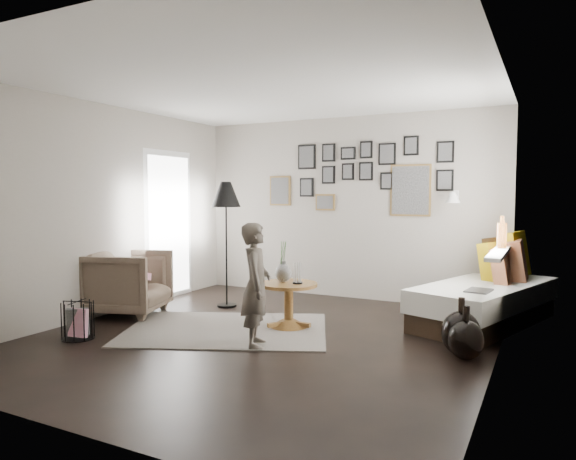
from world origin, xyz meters
The scene contains 23 objects.
ground centered at (0.00, 0.00, 0.00)m, with size 4.80×4.80×0.00m, color black.
wall_back centered at (0.00, 2.40, 1.30)m, with size 4.50×4.50×0.00m, color gray.
wall_front centered at (0.00, -2.40, 1.30)m, with size 4.50×4.50×0.00m, color gray.
wall_left centered at (-2.25, 0.00, 1.30)m, with size 4.80×4.80×0.00m, color gray.
wall_right centered at (2.25, 0.00, 1.30)m, with size 4.80×4.80×0.00m, color gray.
ceiling centered at (0.00, 0.00, 2.60)m, with size 4.80×4.80×0.00m, color white.
door_left centered at (-2.23, 1.20, 1.05)m, with size 0.00×2.14×2.14m.
window_right centered at (2.18, 1.34, 0.93)m, with size 0.15×1.32×1.30m.
gallery_wall centered at (0.29, 2.38, 1.74)m, with size 2.74×0.03×1.08m.
wall_sconce centered at (1.55, 2.13, 1.46)m, with size 0.18×0.36×0.16m.
rug centered at (-0.51, 0.09, 0.01)m, with size 2.18×1.53×0.01m, color #BDB4A6.
pedestal_table centered at (0.06, 0.50, 0.23)m, with size 0.65×0.65×0.51m.
vase centered at (-0.02, 0.52, 0.65)m, with size 0.18×0.18×0.46m.
candles centered at (0.17, 0.50, 0.62)m, with size 0.11×0.11×0.24m.
daybed centered at (2.00, 1.76, 0.33)m, with size 1.52×2.26×1.03m.
magazine_on_daybed centered at (2.00, 1.11, 0.48)m, with size 0.23×0.32×0.02m, color black.
armchair centered at (-2.00, 0.15, 0.40)m, with size 0.85×0.88×0.80m, color brown.
armchair_cushion centered at (-2.00, 0.20, 0.48)m, with size 0.36×0.36×0.09m, color white.
floor_lamp centered at (-1.17, 1.08, 1.43)m, with size 0.39×0.39×1.66m.
magazine_basket centered at (-1.68, -0.90, 0.19)m, with size 0.39×0.39×0.39m.
demijohn_large centered at (1.94, 0.34, 0.21)m, with size 0.36×0.36×0.54m.
demijohn_small centered at (2.00, 0.22, 0.19)m, with size 0.32×0.32×0.49m.
child centered at (0.10, -0.29, 0.61)m, with size 0.45×0.29×1.22m, color #524A41.
Camera 1 is at (2.64, -4.57, 1.50)m, focal length 32.00 mm.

